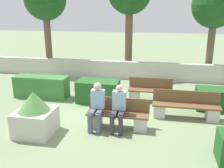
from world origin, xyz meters
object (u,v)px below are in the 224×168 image
at_px(bench_front, 118,117).
at_px(bench_right_side, 186,108).
at_px(planter_corner_left, 35,115).
at_px(person_seated_man, 118,106).
at_px(person_seated_woman, 97,104).
at_px(bench_left_side, 150,93).
at_px(tree_center_right, 215,6).
at_px(tree_leftmost, 45,1).

bearing_deg(bench_front, bench_right_side, 27.81).
distance_m(bench_right_side, planter_corner_left, 4.57).
xyz_separation_m(person_seated_man, person_seated_woman, (-0.63, 0.01, 0.03)).
xyz_separation_m(bench_right_side, planter_corner_left, (-4.17, -1.87, 0.23)).
bearing_deg(planter_corner_left, bench_right_side, 24.16).
bearing_deg(bench_left_side, tree_center_right, 56.09).
height_order(person_seated_man, person_seated_woman, person_seated_woman).
height_order(bench_right_side, person_seated_woman, person_seated_woman).
height_order(bench_left_side, bench_right_side, same).
bearing_deg(tree_center_right, bench_left_side, -126.41).
height_order(person_seated_woman, tree_center_right, tree_center_right).
height_order(bench_front, bench_right_side, same).
xyz_separation_m(planter_corner_left, tree_center_right, (5.63, 6.77, 2.88)).
height_order(bench_front, planter_corner_left, planter_corner_left).
height_order(person_seated_woman, planter_corner_left, person_seated_woman).
bearing_deg(tree_center_right, bench_right_side, -106.62).
relative_size(planter_corner_left, tree_center_right, 0.27).
xyz_separation_m(bench_left_side, tree_center_right, (2.63, 3.57, 3.13)).
relative_size(person_seated_man, person_seated_woman, 0.98).
bearing_deg(planter_corner_left, person_seated_woman, 23.20).
distance_m(bench_left_side, person_seated_man, 2.68).
xyz_separation_m(person_seated_man, tree_center_right, (3.43, 6.10, 2.73)).
bearing_deg(tree_center_right, planter_corner_left, -129.74).
bearing_deg(person_seated_woman, tree_leftmost, 124.34).
bearing_deg(person_seated_man, person_seated_woman, 179.50).
xyz_separation_m(person_seated_man, planter_corner_left, (-2.21, -0.67, -0.15)).
distance_m(bench_left_side, tree_leftmost, 7.66).
relative_size(person_seated_woman, tree_leftmost, 0.27).
bearing_deg(person_seated_woman, bench_left_side, 60.67).
relative_size(bench_left_side, tree_leftmost, 0.33).
relative_size(bench_left_side, bench_right_side, 0.79).
bearing_deg(bench_left_side, person_seated_woman, -116.83).
bearing_deg(bench_left_side, bench_front, -106.72).
bearing_deg(bench_right_side, person_seated_woman, -160.78).
height_order(bench_left_side, person_seated_man, person_seated_man).
distance_m(planter_corner_left, tree_leftmost, 8.13).
bearing_deg(bench_front, tree_center_right, 59.82).
relative_size(bench_left_side, person_seated_man, 1.24).
xyz_separation_m(bench_left_side, person_seated_woman, (-1.42, -2.53, 0.43)).
bearing_deg(tree_leftmost, tree_center_right, -1.39).
height_order(bench_right_side, tree_center_right, tree_center_right).
bearing_deg(tree_center_right, tree_leftmost, 178.61).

